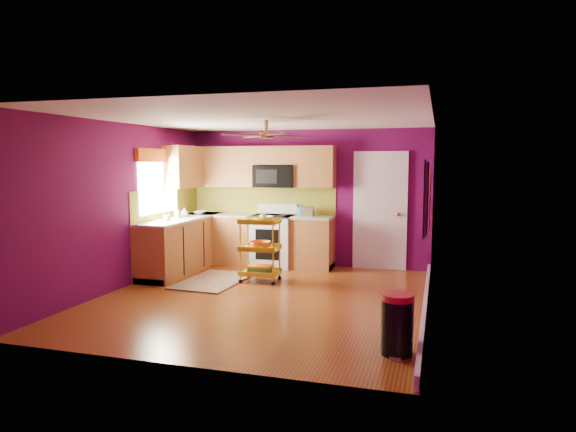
% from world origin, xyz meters
% --- Properties ---
extents(ground, '(5.00, 5.00, 0.00)m').
position_xyz_m(ground, '(0.00, 0.00, 0.00)').
color(ground, '#693010').
rests_on(ground, ground).
extents(room_envelope, '(4.54, 5.04, 2.52)m').
position_xyz_m(room_envelope, '(0.03, 0.00, 1.63)').
color(room_envelope, '#5A0A47').
rests_on(room_envelope, ground).
extents(lower_cabinets, '(2.81, 2.31, 0.94)m').
position_xyz_m(lower_cabinets, '(-1.35, 1.82, 0.43)').
color(lower_cabinets, brown).
rests_on(lower_cabinets, ground).
extents(electric_range, '(0.76, 0.66, 1.13)m').
position_xyz_m(electric_range, '(-0.55, 2.17, 0.48)').
color(electric_range, white).
rests_on(electric_range, ground).
extents(upper_cabinetry, '(2.80, 2.30, 1.26)m').
position_xyz_m(upper_cabinetry, '(-1.24, 2.17, 1.80)').
color(upper_cabinetry, brown).
rests_on(upper_cabinetry, ground).
extents(left_window, '(0.08, 1.35, 1.08)m').
position_xyz_m(left_window, '(-2.22, 1.05, 1.74)').
color(left_window, white).
rests_on(left_window, ground).
extents(panel_door, '(0.95, 0.11, 2.15)m').
position_xyz_m(panel_door, '(1.35, 2.47, 1.02)').
color(panel_door, white).
rests_on(panel_door, ground).
extents(right_wall_art, '(0.04, 2.74, 1.04)m').
position_xyz_m(right_wall_art, '(2.23, -0.34, 1.44)').
color(right_wall_art, black).
rests_on(right_wall_art, ground).
extents(ceiling_fan, '(1.01, 1.01, 0.26)m').
position_xyz_m(ceiling_fan, '(0.00, 0.20, 2.29)').
color(ceiling_fan, '#BF8C3F').
rests_on(ceiling_fan, ground).
extents(shag_rug, '(0.96, 1.49, 0.02)m').
position_xyz_m(shag_rug, '(-1.09, 0.73, 0.01)').
color(shag_rug, black).
rests_on(shag_rug, ground).
extents(rolling_cart, '(0.62, 0.46, 1.10)m').
position_xyz_m(rolling_cart, '(-0.36, 0.94, 0.56)').
color(rolling_cart, gold).
rests_on(rolling_cart, ground).
extents(trash_can, '(0.33, 0.36, 0.61)m').
position_xyz_m(trash_can, '(1.99, -1.62, 0.31)').
color(trash_can, black).
rests_on(trash_can, ground).
extents(teal_kettle, '(0.18, 0.18, 0.21)m').
position_xyz_m(teal_kettle, '(-0.03, 2.24, 1.02)').
color(teal_kettle, '#1676A5').
rests_on(teal_kettle, lower_cabinets).
extents(toaster, '(0.22, 0.15, 0.18)m').
position_xyz_m(toaster, '(0.10, 2.19, 1.03)').
color(toaster, beige).
rests_on(toaster, lower_cabinets).
extents(soap_bottle_a, '(0.09, 0.09, 0.19)m').
position_xyz_m(soap_bottle_a, '(-2.03, 1.31, 1.04)').
color(soap_bottle_a, '#EA3F72').
rests_on(soap_bottle_a, lower_cabinets).
extents(soap_bottle_b, '(0.12, 0.12, 0.16)m').
position_xyz_m(soap_bottle_b, '(-2.00, 1.53, 1.02)').
color(soap_bottle_b, white).
rests_on(soap_bottle_b, lower_cabinets).
extents(counter_dish, '(0.23, 0.23, 0.06)m').
position_xyz_m(counter_dish, '(-1.93, 2.00, 0.97)').
color(counter_dish, white).
rests_on(counter_dish, lower_cabinets).
extents(counter_cup, '(0.13, 0.13, 0.10)m').
position_xyz_m(counter_cup, '(-1.97, 0.86, 0.99)').
color(counter_cup, white).
rests_on(counter_cup, lower_cabinets).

